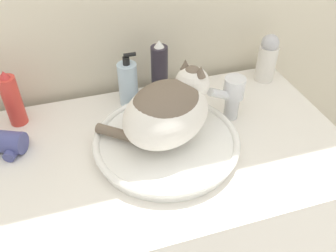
% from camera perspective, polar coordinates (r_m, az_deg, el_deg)
% --- Properties ---
extents(vanity_counter, '(1.10, 0.62, 0.83)m').
position_cam_1_polar(vanity_counter, '(1.33, -1.59, -16.56)').
color(vanity_counter, white).
rests_on(vanity_counter, ground_plane).
extents(sink_basin, '(0.41, 0.41, 0.04)m').
position_cam_1_polar(sink_basin, '(0.99, -0.25, -2.59)').
color(sink_basin, white).
rests_on(sink_basin, vanity_counter).
extents(cat, '(0.34, 0.29, 0.19)m').
position_cam_1_polar(cat, '(0.93, 0.06, 2.81)').
color(cat, silver).
rests_on(cat, sink_basin).
extents(faucet, '(0.13, 0.08, 0.14)m').
position_cam_1_polar(faucet, '(1.08, 10.18, 4.93)').
color(faucet, silver).
rests_on(faucet, vanity_counter).
extents(hairspray_can_black, '(0.05, 0.05, 0.21)m').
position_cam_1_polar(hairspray_can_black, '(1.15, -1.37, 8.61)').
color(hairspray_can_black, '#28232D').
rests_on(hairspray_can_black, vanity_counter).
extents(spray_bottle_trigger, '(0.05, 0.05, 0.18)m').
position_cam_1_polar(spray_bottle_trigger, '(1.14, -23.69, 3.86)').
color(spray_bottle_trigger, '#DB3D33').
rests_on(spray_bottle_trigger, vanity_counter).
extents(soap_pump_bottle, '(0.06, 0.06, 0.18)m').
position_cam_1_polar(soap_pump_bottle, '(1.14, -6.42, 6.79)').
color(soap_pump_bottle, silver).
rests_on(soap_pump_bottle, vanity_counter).
extents(lotion_bottle_white, '(0.07, 0.07, 0.17)m').
position_cam_1_polar(lotion_bottle_white, '(1.30, 15.64, 10.46)').
color(lotion_bottle_white, white).
rests_on(lotion_bottle_white, vanity_counter).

